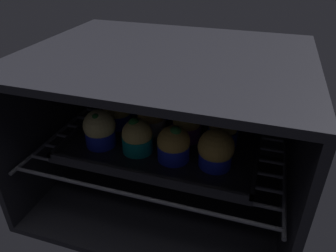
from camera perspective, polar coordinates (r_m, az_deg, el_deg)
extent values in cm
cube|color=black|center=(84.49, -0.34, -11.19)|extent=(59.00, 47.00, 1.50)
cube|color=black|center=(66.39, -0.44, 12.34)|extent=(59.00, 47.00, 1.50)
cube|color=black|center=(93.27, 4.01, 6.09)|extent=(59.00, 1.50, 34.00)
cube|color=black|center=(86.16, -18.88, 2.24)|extent=(1.50, 47.00, 34.00)
cube|color=black|center=(71.73, 22.07, -4.46)|extent=(1.50, 47.00, 34.00)
cylinder|color=#51515B|center=(61.78, -6.02, -12.35)|extent=(54.00, 0.80, 0.80)
cylinder|color=#51515B|center=(65.02, -4.36, -9.67)|extent=(54.00, 0.80, 0.80)
cylinder|color=#51515B|center=(68.44, -2.88, -7.24)|extent=(54.00, 0.80, 0.80)
cylinder|color=#51515B|center=(72.01, -1.56, -5.04)|extent=(54.00, 0.80, 0.80)
cylinder|color=#51515B|center=(75.71, -0.38, -3.05)|extent=(54.00, 0.80, 0.80)
cylinder|color=#51515B|center=(79.52, 0.69, -1.25)|extent=(54.00, 0.80, 0.80)
cylinder|color=#51515B|center=(83.42, 1.66, 0.38)|extent=(54.00, 0.80, 0.80)
cylinder|color=#51515B|center=(87.41, 2.54, 1.87)|extent=(54.00, 0.80, 0.80)
cylinder|color=#51515B|center=(91.47, 3.34, 3.23)|extent=(54.00, 0.80, 0.80)
cylinder|color=#51515B|center=(86.78, -17.57, 0.11)|extent=(0.80, 42.00, 0.80)
cylinder|color=#51515B|center=(73.42, 20.21, -6.44)|extent=(0.80, 42.00, 0.80)
cube|color=black|center=(76.46, 0.00, -1.79)|extent=(42.95, 34.23, 1.20)
cube|color=black|center=(63.09, -4.71, -8.68)|extent=(42.95, 0.80, 1.00)
cube|color=black|center=(89.96, 3.28, 4.24)|extent=(42.95, 0.80, 1.00)
cube|color=black|center=(83.88, -13.84, 1.26)|extent=(0.80, 34.23, 1.00)
cube|color=black|center=(73.25, 15.93, -3.69)|extent=(0.80, 34.23, 1.00)
cylinder|color=#1928B7|center=(73.02, -11.96, -2.01)|extent=(6.74, 6.74, 3.61)
sphere|color=#E0CC7A|center=(71.43, -12.22, 0.10)|extent=(7.15, 7.15, 7.15)
sphere|color=#1E6023|center=(69.26, -12.78, 1.42)|extent=(1.97, 1.97, 1.97)
cylinder|color=#0C8C84|center=(69.69, -5.46, -3.13)|extent=(6.74, 6.74, 3.61)
sphere|color=#DBBC60|center=(68.38, -5.56, -1.44)|extent=(6.61, 6.61, 6.61)
sphere|color=#1E6023|center=(67.01, -6.10, 0.51)|extent=(2.40, 2.40, 2.40)
cylinder|color=#1928B7|center=(66.89, 0.99, -4.58)|extent=(6.74, 6.74, 3.61)
sphere|color=gold|center=(65.52, 1.01, -2.84)|extent=(6.89, 6.89, 6.89)
sphere|color=#28702D|center=(63.58, 1.35, -1.08)|extent=(2.48, 2.48, 2.48)
cylinder|color=#1928B7|center=(65.75, 8.45, -5.67)|extent=(6.74, 6.74, 3.61)
sphere|color=gold|center=(64.20, 8.63, -3.70)|extent=(7.40, 7.40, 7.40)
cylinder|color=#1928B7|center=(79.68, -8.97, 1.26)|extent=(6.74, 6.74, 3.61)
sphere|color=gold|center=(78.40, -9.12, 2.99)|extent=(6.83, 6.83, 6.83)
sphere|color=#19511E|center=(76.93, -9.32, 4.74)|extent=(1.84, 1.84, 1.84)
cylinder|color=silver|center=(76.72, -2.95, 0.39)|extent=(6.74, 6.74, 3.61)
sphere|color=gold|center=(75.43, -3.01, 2.14)|extent=(6.60, 6.60, 6.60)
sphere|color=#28702D|center=(74.41, -3.26, 3.33)|extent=(1.96, 1.96, 1.96)
cylinder|color=#7A238C|center=(73.79, 3.32, -0.95)|extent=(6.74, 6.74, 3.61)
sphere|color=gold|center=(72.34, 3.39, 0.98)|extent=(6.44, 6.44, 6.44)
sphere|color=#19511E|center=(71.13, 3.49, 2.79)|extent=(2.27, 2.27, 2.27)
cylinder|color=#1928B7|center=(73.01, 9.74, -1.76)|extent=(6.74, 6.74, 3.61)
sphere|color=gold|center=(71.59, 9.93, 0.12)|extent=(6.48, 6.48, 6.48)
sphere|color=#28702D|center=(70.06, 10.65, 1.48)|extent=(2.56, 2.56, 2.56)
cylinder|color=#1928B7|center=(86.83, -6.66, 4.01)|extent=(6.74, 6.74, 3.61)
sphere|color=#DBBC60|center=(85.70, -6.77, 5.58)|extent=(6.45, 6.45, 6.45)
cylinder|color=#1928B7|center=(83.89, -0.92, 3.23)|extent=(6.74, 6.74, 3.61)
sphere|color=gold|center=(82.66, -0.94, 4.94)|extent=(7.31, 7.31, 7.31)
cylinder|color=#0C8C84|center=(81.90, 4.68, 2.41)|extent=(6.74, 6.74, 3.61)
sphere|color=gold|center=(80.69, 4.76, 4.07)|extent=(6.54, 6.54, 6.54)
cylinder|color=#0C8C84|center=(80.44, 10.94, 1.36)|extent=(6.74, 6.74, 3.61)
sphere|color=gold|center=(79.20, 11.13, 3.04)|extent=(6.88, 6.88, 6.88)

